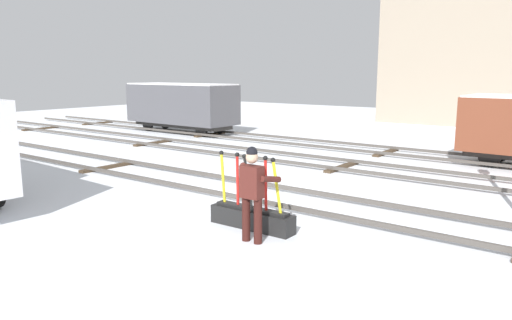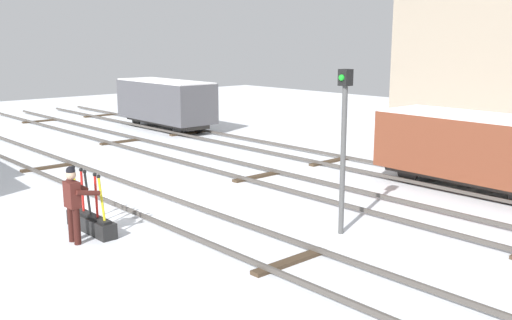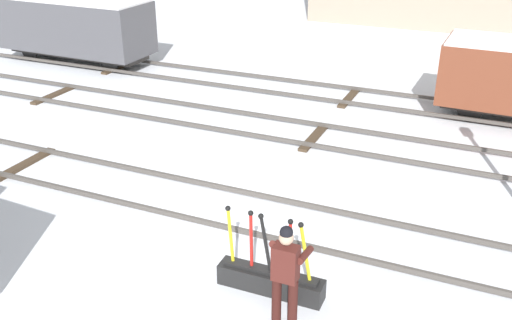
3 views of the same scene
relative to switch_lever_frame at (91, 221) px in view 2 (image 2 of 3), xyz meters
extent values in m
plane|color=silver|center=(-1.38, 2.03, -0.25)|extent=(60.00, 60.00, 0.00)
cube|color=#4C4742|center=(-1.38, 1.31, -0.12)|extent=(44.00, 0.07, 0.10)
cube|color=#4C4742|center=(-1.38, 2.75, -0.12)|extent=(44.00, 0.07, 0.10)
cube|color=#423323|center=(-7.25, 2.03, -0.21)|extent=(0.24, 1.94, 0.08)
cube|color=#423323|center=(4.49, 2.03, -0.21)|extent=(0.24, 1.94, 0.08)
cube|color=#4C4742|center=(-1.38, 5.74, -0.12)|extent=(44.00, 0.07, 0.10)
cube|color=#4C4742|center=(-1.38, 7.18, -0.12)|extent=(44.00, 0.07, 0.10)
cube|color=#423323|center=(-18.98, 6.46, -0.21)|extent=(0.24, 1.94, 0.08)
cube|color=#423323|center=(-10.18, 6.46, -0.21)|extent=(0.24, 1.94, 0.08)
cube|color=#423323|center=(-1.38, 6.46, -0.21)|extent=(0.24, 1.94, 0.08)
cube|color=#4C4742|center=(-1.38, 9.26, -0.12)|extent=(44.00, 0.07, 0.10)
cube|color=#4C4742|center=(-1.38, 10.70, -0.12)|extent=(44.00, 0.07, 0.10)
cube|color=#423323|center=(-18.98, 9.98, -0.21)|extent=(0.24, 1.94, 0.08)
cube|color=#423323|center=(-10.18, 9.98, -0.21)|extent=(0.24, 1.94, 0.08)
cube|color=#423323|center=(-1.38, 9.98, -0.21)|extent=(0.24, 1.94, 0.08)
cube|color=black|center=(0.00, 0.00, -0.07)|extent=(1.80, 0.38, 0.36)
cube|color=black|center=(0.00, 0.00, 0.14)|extent=(1.62, 0.22, 0.06)
cylinder|color=yellow|center=(-0.71, -0.01, 0.63)|extent=(0.13, 0.06, 1.05)
sphere|color=black|center=(-0.75, -0.01, 1.15)|extent=(0.09, 0.09, 0.09)
cylinder|color=red|center=(-0.34, 0.00, 0.63)|extent=(0.07, 0.06, 1.05)
sphere|color=black|center=(-0.35, 0.00, 1.16)|extent=(0.09, 0.09, 0.09)
cylinder|color=black|center=(-0.08, 0.00, 0.62)|extent=(0.23, 0.06, 1.04)
sphere|color=black|center=(-0.17, 0.00, 1.14)|extent=(0.09, 0.09, 0.09)
cylinder|color=red|center=(0.33, 0.00, 0.63)|extent=(0.08, 0.06, 1.05)
sphere|color=black|center=(0.32, 0.00, 1.16)|extent=(0.09, 0.09, 0.09)
cylinder|color=yellow|center=(0.58, 0.01, 0.62)|extent=(0.25, 0.06, 1.04)
sphere|color=black|center=(0.49, 0.01, 1.14)|extent=(0.09, 0.09, 0.09)
cylinder|color=#351511|center=(0.36, -0.63, 0.15)|extent=(0.15, 0.15, 0.81)
cylinder|color=#351511|center=(0.62, -0.62, 0.15)|extent=(0.15, 0.15, 0.81)
cube|color=#4C1E19|center=(0.49, -0.62, 0.84)|extent=(0.38, 0.25, 0.57)
sphere|color=tan|center=(0.49, -0.62, 1.28)|extent=(0.22, 0.22, 0.22)
sphere|color=black|center=(0.49, -0.62, 1.37)|extent=(0.20, 0.20, 0.20)
cylinder|color=#4C1E19|center=(0.27, -0.40, 0.97)|extent=(0.12, 0.51, 0.39)
cylinder|color=#4C1E19|center=(0.69, -0.36, 0.87)|extent=(0.12, 0.55, 0.21)
cylinder|color=#4C4C4C|center=(3.98, 4.19, 1.44)|extent=(0.12, 0.12, 3.38)
cube|color=black|center=(3.98, 4.19, 3.31)|extent=(0.24, 0.24, 0.36)
sphere|color=green|center=(3.98, 4.06, 3.31)|extent=(0.14, 0.14, 0.14)
cube|color=#2D2B28|center=(4.07, 9.98, 0.15)|extent=(5.25, 1.46, 0.20)
cube|color=brown|center=(4.07, 9.98, 1.09)|extent=(5.55, 2.34, 1.70)
cube|color=white|center=(4.07, 9.98, 1.97)|extent=(5.44, 2.25, 0.06)
cylinder|color=black|center=(2.27, 9.43, 0.10)|extent=(0.70, 0.12, 0.70)
cylinder|color=black|center=(2.31, 10.63, 0.10)|extent=(0.70, 0.12, 0.70)
cube|color=#2D2B28|center=(-12.03, 9.98, 0.15)|extent=(5.62, 1.37, 0.20)
cube|color=#4C4C51|center=(-12.03, 9.98, 1.18)|extent=(5.93, 2.22, 1.86)
cube|color=white|center=(-12.03, 9.98, 2.14)|extent=(5.81, 2.13, 0.06)
cylinder|color=black|center=(-13.96, 9.44, 0.10)|extent=(0.70, 0.11, 0.70)
cylinder|color=black|center=(-13.94, 10.60, 0.10)|extent=(0.70, 0.11, 0.70)
cylinder|color=black|center=(-10.13, 9.36, 0.10)|extent=(0.70, 0.11, 0.70)
cylinder|color=black|center=(-10.11, 10.52, 0.10)|extent=(0.70, 0.11, 0.70)
camera|label=1|loc=(5.57, -7.25, 2.73)|focal=34.46mm
camera|label=2|loc=(12.10, -5.75, 4.10)|focal=40.65mm
camera|label=3|loc=(2.89, -7.21, 5.79)|focal=40.55mm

